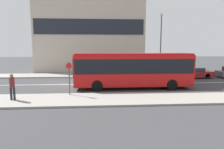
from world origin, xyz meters
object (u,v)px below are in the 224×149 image
object	(u,v)px
bus_stop_sign	(69,76)
street_lamp	(161,38)
parked_car_0	(193,73)
city_bus	(133,68)
pedestrian_near_stop	(12,85)

from	to	relation	value
bus_stop_sign	street_lamp	distance (m)	15.15
parked_car_0	street_lamp	world-z (taller)	street_lamp
city_bus	parked_car_0	xyz separation A→B (m)	(8.45, 5.60, -1.23)
pedestrian_near_stop	bus_stop_sign	world-z (taller)	bus_stop_sign
city_bus	bus_stop_sign	distance (m)	6.02
pedestrian_near_stop	bus_stop_sign	size ratio (longest dim) A/B	0.73
street_lamp	bus_stop_sign	bearing A→B (deg)	-134.40
city_bus	street_lamp	world-z (taller)	street_lamp
bus_stop_sign	pedestrian_near_stop	bearing A→B (deg)	-160.89
city_bus	pedestrian_near_stop	bearing A→B (deg)	-155.26
parked_car_0	city_bus	bearing A→B (deg)	-146.45
city_bus	parked_car_0	distance (m)	10.21
pedestrian_near_stop	parked_car_0	bearing A→B (deg)	18.75
city_bus	parked_car_0	bearing A→B (deg)	34.32
street_lamp	city_bus	bearing A→B (deg)	-122.56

